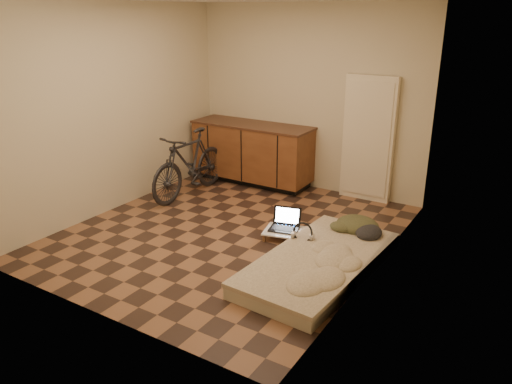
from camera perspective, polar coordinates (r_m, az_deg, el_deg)
The scene contains 10 objects.
room_shell at distance 5.55m, azimuth -3.24°, elevation 7.70°, with size 3.50×4.00×2.60m.
cabinets at distance 7.53m, azimuth -0.41°, elevation 4.50°, with size 1.84×0.62×0.91m.
appliance_panel at distance 6.93m, azimuth 12.71°, elevation 5.91°, with size 0.70×0.10×1.70m, color beige.
bicycle at distance 7.03m, azimuth -7.64°, elevation 3.58°, with size 0.47×1.58×1.02m, color black.
futon at distance 5.11m, azimuth 7.22°, elevation -8.12°, with size 1.06×2.01×0.17m.
clothing_pile at distance 5.68m, azimuth 11.82°, elevation -3.34°, with size 0.51×0.43×0.21m, color #3B3D23, non-canonical shape.
headphones at distance 5.39m, azimuth 5.37°, elevation -4.51°, with size 0.25×0.23×0.16m, color black, non-canonical shape.
lap_desk at distance 5.77m, azimuth 3.88°, elevation -4.57°, with size 0.65×0.50×0.10m.
laptop at distance 5.82m, azimuth 3.35°, elevation -3.67°, with size 0.39×0.36×0.23m.
mouse at distance 5.74m, azimuth 5.65°, elevation -4.42°, with size 0.06×0.10×0.03m, color silver.
Camera 1 is at (3.11, -4.44, 2.48)m, focal length 35.00 mm.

